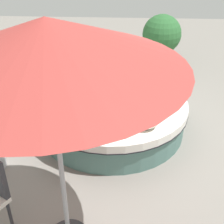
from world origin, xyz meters
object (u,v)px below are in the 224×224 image
(throw_pillow_1, at_px, (70,118))
(planter, at_px, (162,37))
(patio_umbrella, at_px, (47,45))
(round_bed, at_px, (112,114))
(throw_pillow_2, at_px, (105,127))
(throw_pillow_3, at_px, (144,120))
(throw_pillow_0, at_px, (57,102))

(throw_pillow_1, xyz_separation_m, planter, (1.68, 3.85, 0.09))
(planter, bearing_deg, patio_umbrella, -104.85)
(round_bed, height_order, throw_pillow_2, throw_pillow_2)
(throw_pillow_2, bearing_deg, throw_pillow_3, 18.44)
(planter, bearing_deg, throw_pillow_0, -120.61)
(round_bed, xyz_separation_m, throw_pillow_0, (-0.89, -0.21, 0.34))
(throw_pillow_1, relative_size, throw_pillow_2, 0.99)
(round_bed, height_order, patio_umbrella, patio_umbrella)
(throw_pillow_1, xyz_separation_m, patio_umbrella, (0.23, -1.60, 1.66))
(throw_pillow_3, distance_m, patio_umbrella, 2.43)
(throw_pillow_0, height_order, throw_pillow_1, throw_pillow_1)
(throw_pillow_2, distance_m, throw_pillow_3, 0.58)
(throw_pillow_1, distance_m, patio_umbrella, 2.32)
(throw_pillow_1, height_order, patio_umbrella, patio_umbrella)
(round_bed, distance_m, throw_pillow_2, 1.00)
(planter, bearing_deg, throw_pillow_3, -98.42)
(throw_pillow_1, bearing_deg, planter, 66.44)
(throw_pillow_0, height_order, patio_umbrella, patio_umbrella)
(round_bed, bearing_deg, patio_umbrella, -98.88)
(patio_umbrella, bearing_deg, throw_pillow_1, 98.31)
(throw_pillow_1, xyz_separation_m, throw_pillow_3, (1.10, -0.03, 0.02))
(throw_pillow_2, height_order, planter, planter)
(patio_umbrella, bearing_deg, planter, 75.15)
(throw_pillow_0, bearing_deg, planter, 59.39)
(throw_pillow_0, distance_m, throw_pillow_3, 1.50)
(throw_pillow_1, height_order, throw_pillow_3, throw_pillow_3)
(throw_pillow_1, relative_size, patio_umbrella, 0.17)
(throw_pillow_3, height_order, planter, planter)
(throw_pillow_3, bearing_deg, patio_umbrella, -119.06)
(throw_pillow_0, relative_size, throw_pillow_1, 1.08)
(throw_pillow_3, height_order, patio_umbrella, patio_umbrella)
(throw_pillow_0, height_order, planter, planter)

